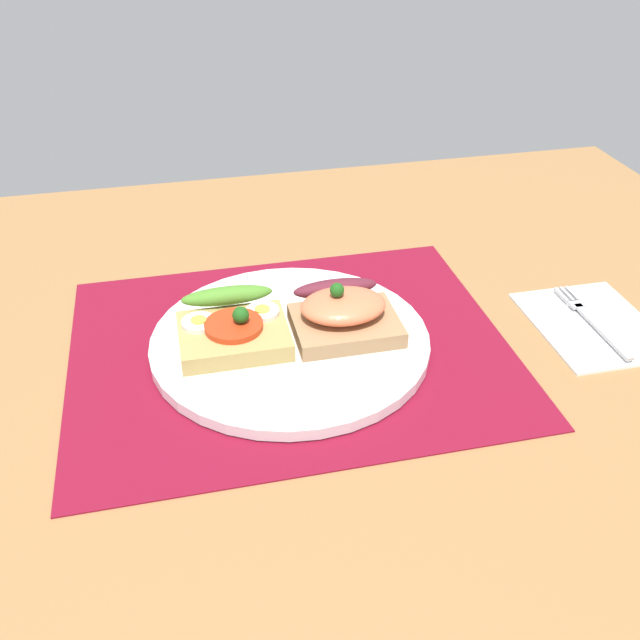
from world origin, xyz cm
name	(u,v)px	position (x,y,z in cm)	size (l,w,h in cm)	color
ground_plane	(291,361)	(0.00, 0.00, -1.60)	(120.00, 90.00, 3.20)	#9D6E40
placemat	(290,347)	(0.00, 0.00, 0.15)	(42.56, 34.42, 0.30)	maroon
plate	(290,341)	(0.00, 0.00, 0.87)	(27.29, 27.29, 1.15)	white
sandwich_egg_tomato	(233,327)	(-5.45, 0.78, 2.83)	(10.36, 9.84, 3.99)	tan
sandwich_salmon	(344,313)	(5.40, 0.03, 3.35)	(10.24, 9.40, 5.39)	#A37B52
napkin	(593,323)	(31.28, -2.99, 0.30)	(11.89, 14.69, 0.60)	white
fork	(590,318)	(31.06, -2.68, 0.76)	(1.62, 13.57, 0.32)	#B7B7BC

